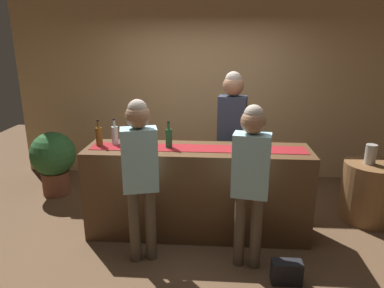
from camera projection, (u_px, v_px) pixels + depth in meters
name	position (u px, v px, depth m)	size (l,w,h in m)	color
ground_plane	(197.00, 231.00, 4.20)	(10.00, 10.00, 0.00)	brown
back_wall	(204.00, 87.00, 5.60)	(6.00, 0.12, 2.90)	tan
bar_counter	(197.00, 191.00, 4.05)	(2.49, 0.60, 1.03)	#543821
counter_runner_cloth	(198.00, 148.00, 3.90)	(2.37, 0.28, 0.01)	maroon
wine_bottle_clear	(115.00, 135.00, 4.02)	(0.07, 0.07, 0.30)	#B2C6C1
wine_bottle_green	(169.00, 138.00, 3.89)	(0.07, 0.07, 0.30)	#194723
wine_bottle_amber	(99.00, 136.00, 3.97)	(0.07, 0.07, 0.30)	brown
wine_glass_near_customer	(127.00, 141.00, 3.82)	(0.07, 0.07, 0.14)	silver
wine_glass_mid_counter	(247.00, 142.00, 3.78)	(0.07, 0.07, 0.14)	silver
bartender	(232.00, 126.00, 4.40)	(0.37, 0.26, 1.82)	#26262B
customer_sipping	(251.00, 172.00, 3.30)	(0.37, 0.26, 1.64)	brown
customer_browsing	(140.00, 166.00, 3.39)	(0.38, 0.28, 1.67)	brown
round_side_table	(370.00, 191.00, 4.40)	(0.68, 0.68, 0.74)	brown
vase_on_side_table	(371.00, 154.00, 4.25)	(0.13, 0.13, 0.24)	#A8A399
potted_plant_tall	(54.00, 159.00, 5.08)	(0.63, 0.63, 0.93)	brown
handbag	(287.00, 272.00, 3.30)	(0.28, 0.14, 0.22)	black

